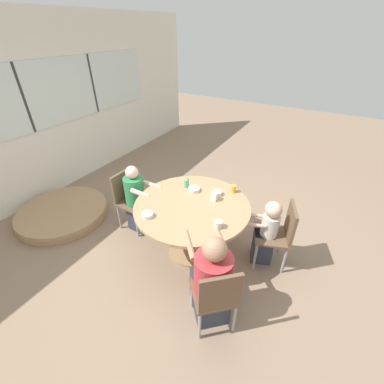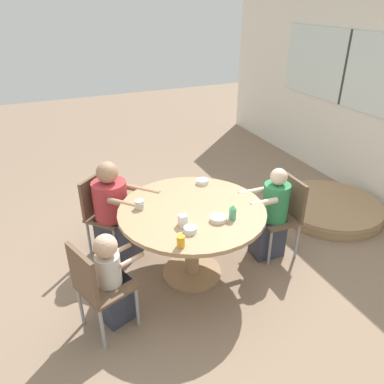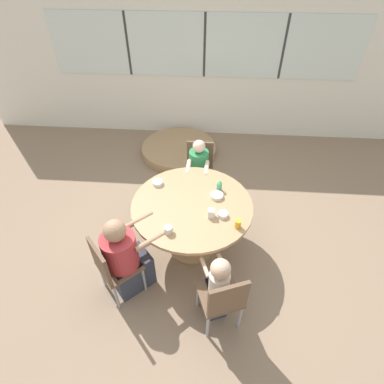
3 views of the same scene
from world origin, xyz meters
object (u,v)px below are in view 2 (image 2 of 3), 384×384
(chair_for_man_blue_shirt, at_px, (101,208))
(milk_carton_small, at_px, (183,220))
(bowl_cereal, at_px, (190,230))
(folded_table_stack, at_px, (328,207))
(coffee_mug, at_px, (140,204))
(chair_for_toddler, at_px, (95,283))
(chair_for_woman_green_shirt, at_px, (285,210))
(juice_glass, at_px, (181,241))
(bowl_white_shallow, at_px, (203,181))
(person_toddler, at_px, (113,281))
(person_woman_green_shirt, at_px, (271,217))
(bowl_fruit, at_px, (218,219))
(person_man_blue_shirt, at_px, (115,215))
(sippy_cup, at_px, (233,212))

(chair_for_man_blue_shirt, xyz_separation_m, milk_carton_small, (1.01, 0.53, 0.30))
(bowl_cereal, distance_m, folded_table_stack, 2.51)
(coffee_mug, bearing_deg, chair_for_toddler, -43.87)
(chair_for_toddler, height_order, milk_carton_small, milk_carton_small)
(chair_for_woman_green_shirt, distance_m, juice_glass, 1.49)
(milk_carton_small, bearing_deg, bowl_white_shallow, 143.15)
(person_toddler, distance_m, juice_glass, 0.68)
(chair_for_woman_green_shirt, xyz_separation_m, person_woman_green_shirt, (-0.00, -0.16, -0.05))
(juice_glass, height_order, folded_table_stack, juice_glass)
(chair_for_man_blue_shirt, height_order, bowl_fruit, chair_for_man_blue_shirt)
(person_man_blue_shirt, height_order, sippy_cup, person_man_blue_shirt)
(person_woman_green_shirt, bearing_deg, person_toddler, 100.98)
(person_man_blue_shirt, xyz_separation_m, folded_table_stack, (0.27, 2.72, -0.40))
(bowl_cereal, bearing_deg, sippy_cup, 95.65)
(juice_glass, xyz_separation_m, bowl_white_shallow, (-0.95, 0.63, -0.03))
(chair_for_toddler, xyz_separation_m, juice_glass, (0.13, 0.69, 0.30))
(chair_for_woman_green_shirt, height_order, bowl_white_shallow, chair_for_woman_green_shirt)
(chair_for_woman_green_shirt, bearing_deg, bowl_white_shallow, 59.23)
(chair_for_woman_green_shirt, bearing_deg, person_man_blue_shirt, 69.04)
(bowl_cereal, bearing_deg, chair_for_woman_green_shirt, 104.48)
(person_woman_green_shirt, bearing_deg, bowl_white_shallow, 52.78)
(bowl_fruit, bearing_deg, juice_glass, -63.54)
(chair_for_man_blue_shirt, xyz_separation_m, person_toddler, (1.11, -0.14, -0.07))
(milk_carton_small, height_order, folded_table_stack, milk_carton_small)
(milk_carton_small, distance_m, bowl_white_shallow, 0.84)
(chair_for_woman_green_shirt, xyz_separation_m, chair_for_man_blue_shirt, (-0.82, -1.78, 0.00))
(chair_for_toddler, bearing_deg, sippy_cup, 72.62)
(folded_table_stack, bearing_deg, person_woman_green_shirt, -70.99)
(bowl_cereal, bearing_deg, person_man_blue_shirt, -156.87)
(juice_glass, xyz_separation_m, milk_carton_small, (-0.28, 0.13, 0.00))
(bowl_cereal, xyz_separation_m, folded_table_stack, (-0.74, 2.29, -0.71))
(person_toddler, distance_m, coffee_mug, 0.76)
(chair_for_woman_green_shirt, xyz_separation_m, bowl_fruit, (0.25, -0.93, 0.27))
(chair_for_toddler, relative_size, sippy_cup, 6.03)
(juice_glass, height_order, milk_carton_small, milk_carton_small)
(sippy_cup, xyz_separation_m, milk_carton_small, (-0.08, -0.45, -0.02))
(sippy_cup, bearing_deg, person_toddler, -89.50)
(person_toddler, height_order, bowl_white_shallow, person_toddler)
(coffee_mug, height_order, folded_table_stack, coffee_mug)
(person_woman_green_shirt, distance_m, sippy_cup, 0.79)
(bowl_white_shallow, bearing_deg, person_woman_green_shirt, 51.20)
(folded_table_stack, bearing_deg, bowl_white_shallow, -91.58)
(person_man_blue_shirt, bearing_deg, chair_for_woman_green_shirt, 115.28)
(chair_for_man_blue_shirt, relative_size, folded_table_stack, 0.64)
(chair_for_toddler, relative_size, milk_carton_small, 8.54)
(bowl_white_shallow, height_order, folded_table_stack, bowl_white_shallow)
(chair_for_toddler, height_order, bowl_cereal, chair_for_toddler)
(person_woman_green_shirt, relative_size, folded_table_stack, 0.76)
(coffee_mug, bearing_deg, juice_glass, 10.20)
(person_toddler, distance_m, bowl_white_shallow, 1.44)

